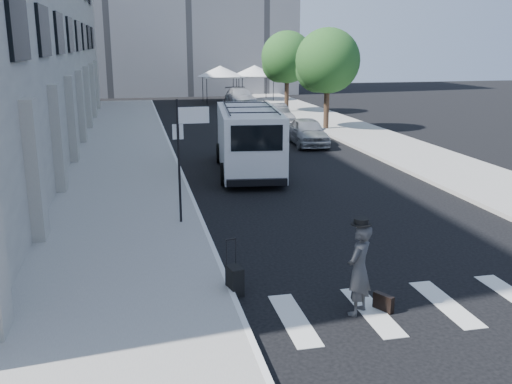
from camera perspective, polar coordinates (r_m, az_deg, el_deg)
name	(u,v)px	position (r m, az deg, el deg)	size (l,w,h in m)	color
ground	(299,259)	(14.09, 4.35, -6.72)	(120.00, 120.00, 0.00)	black
sidewalk_left	(125,148)	(29.00, -13.00, 4.26)	(4.50, 48.00, 0.15)	gray
sidewalk_right	(348,129)	(35.35, 9.14, 6.28)	(4.00, 56.00, 0.15)	gray
sign_pole	(187,135)	(16.02, -6.96, 5.67)	(1.03, 0.07, 3.50)	black
tree_near	(325,63)	(34.63, 6.94, 12.67)	(3.80, 3.83, 6.03)	black
tree_far	(285,59)	(43.23, 2.94, 13.13)	(3.80, 3.83, 6.03)	black
tent_left	(220,71)	(51.21, -3.60, 11.95)	(4.00, 4.00, 3.20)	black
tent_right	(255,71)	(52.29, -0.14, 12.03)	(4.00, 4.00, 3.20)	black
businessman	(359,270)	(11.23, 10.26, -7.64)	(0.67, 0.44, 1.82)	#373739
briefcase	(383,302)	(11.73, 12.62, -10.72)	(0.12, 0.44, 0.34)	black
suitcase	(235,280)	(12.09, -2.14, -8.81)	(0.35, 0.47, 1.17)	black
cargo_van	(248,140)	(23.21, -0.77, 5.25)	(3.03, 7.13, 2.58)	white
parked_car_a	(307,132)	(29.66, 5.17, 6.04)	(1.66, 4.12, 1.41)	gray
parked_car_b	(275,116)	(36.19, 1.90, 7.65)	(1.49, 4.28, 1.41)	#4F5056
parked_car_c	(240,97)	(48.75, -1.59, 9.49)	(2.03, 5.00, 1.45)	#B2B5BB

